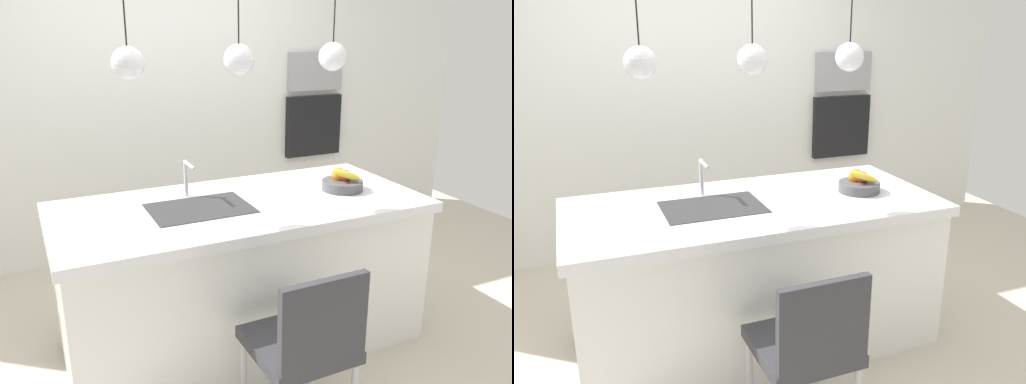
# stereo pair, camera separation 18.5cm
# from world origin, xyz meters

# --- Properties ---
(floor) EXTENTS (6.60, 6.60, 0.00)m
(floor) POSITION_xyz_m (0.00, 0.00, 0.00)
(floor) COLOR beige
(floor) RESTS_ON ground
(back_wall) EXTENTS (6.00, 0.10, 2.60)m
(back_wall) POSITION_xyz_m (0.00, 1.65, 1.30)
(back_wall) COLOR white
(back_wall) RESTS_ON ground
(kitchen_island) EXTENTS (2.13, 0.98, 0.90)m
(kitchen_island) POSITION_xyz_m (0.00, 0.00, 0.46)
(kitchen_island) COLOR white
(kitchen_island) RESTS_ON ground
(sink_basin) EXTENTS (0.56, 0.40, 0.02)m
(sink_basin) POSITION_xyz_m (-0.24, 0.00, 0.90)
(sink_basin) COLOR #2D2D30
(sink_basin) RESTS_ON kitchen_island
(faucet) EXTENTS (0.02, 0.17, 0.22)m
(faucet) POSITION_xyz_m (-0.24, 0.21, 1.05)
(faucet) COLOR silver
(faucet) RESTS_ON kitchen_island
(fruit_bowl) EXTENTS (0.25, 0.25, 0.16)m
(fruit_bowl) POSITION_xyz_m (0.67, -0.04, 0.95)
(fruit_bowl) COLOR #4C4C51
(fruit_bowl) RESTS_ON kitchen_island
(microwave) EXTENTS (0.54, 0.08, 0.34)m
(microwave) POSITION_xyz_m (1.42, 1.58, 1.47)
(microwave) COLOR #9E9EA3
(microwave) RESTS_ON back_wall
(oven) EXTENTS (0.56, 0.08, 0.56)m
(oven) POSITION_xyz_m (1.42, 1.58, 0.97)
(oven) COLOR black
(oven) RESTS_ON back_wall
(chair_near) EXTENTS (0.45, 0.46, 0.88)m
(chair_near) POSITION_xyz_m (-0.04, -0.84, 0.50)
(chair_near) COLOR #333338
(chair_near) RESTS_ON ground
(pendant_light_left) EXTENTS (0.16, 0.16, 0.76)m
(pendant_light_left) POSITION_xyz_m (-0.59, 0.00, 1.71)
(pendant_light_left) COLOR silver
(pendant_light_center) EXTENTS (0.16, 0.16, 0.76)m
(pendant_light_center) POSITION_xyz_m (0.00, 0.00, 1.71)
(pendant_light_center) COLOR silver
(pendant_light_right) EXTENTS (0.16, 0.16, 0.76)m
(pendant_light_right) POSITION_xyz_m (0.59, 0.00, 1.71)
(pendant_light_right) COLOR silver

